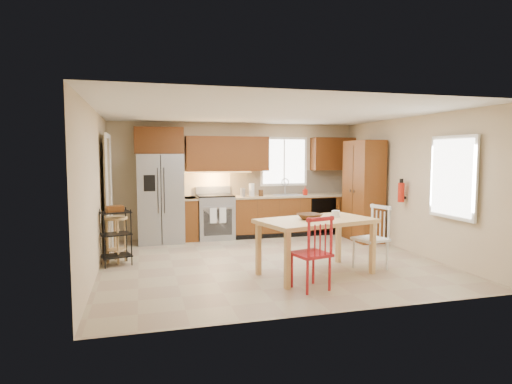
{
  "coord_description": "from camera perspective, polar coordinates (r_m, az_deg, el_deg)",
  "views": [
    {
      "loc": [
        -2.08,
        -6.84,
        1.81
      ],
      "look_at": [
        -0.12,
        0.4,
        1.15
      ],
      "focal_mm": 30.0,
      "sensor_mm": 36.0,
      "label": 1
    }
  ],
  "objects": [
    {
      "name": "floor",
      "position": [
        7.38,
        1.76,
        -9.18
      ],
      "size": [
        5.5,
        5.5,
        0.0
      ],
      "primitive_type": "plane",
      "color": "tan",
      "rests_on": "ground"
    },
    {
      "name": "ceiling",
      "position": [
        7.19,
        1.82,
        10.54
      ],
      "size": [
        5.5,
        5.0,
        0.02
      ],
      "primitive_type": "cube",
      "color": "silver",
      "rests_on": "ground"
    },
    {
      "name": "wall_back",
      "position": [
        9.59,
        -2.56,
        1.67
      ],
      "size": [
        5.5,
        0.02,
        2.5
      ],
      "primitive_type": "cube",
      "color": "#CCB793",
      "rests_on": "ground"
    },
    {
      "name": "wall_front",
      "position": [
        4.85,
        10.41,
        -1.67
      ],
      "size": [
        5.5,
        0.02,
        2.5
      ],
      "primitive_type": "cube",
      "color": "#CCB793",
      "rests_on": "ground"
    },
    {
      "name": "wall_left",
      "position": [
        6.9,
        -20.64,
        0.05
      ],
      "size": [
        0.02,
        5.0,
        2.5
      ],
      "primitive_type": "cube",
      "color": "#CCB793",
      "rests_on": "ground"
    },
    {
      "name": "wall_right",
      "position": [
        8.39,
        20.06,
        0.9
      ],
      "size": [
        0.02,
        5.0,
        2.5
      ],
      "primitive_type": "cube",
      "color": "#CCB793",
      "rests_on": "ground"
    },
    {
      "name": "refrigerator",
      "position": [
        9.02,
        -12.62,
        -0.82
      ],
      "size": [
        0.92,
        0.75,
        1.82
      ],
      "primitive_type": "cube",
      "color": "gray",
      "rests_on": "floor"
    },
    {
      "name": "range_stove",
      "position": [
        9.25,
        -5.45,
        -3.39
      ],
      "size": [
        0.76,
        0.63,
        0.92
      ],
      "primitive_type": "cube",
      "color": "gray",
      "rests_on": "floor"
    },
    {
      "name": "base_cabinet_narrow",
      "position": [
        9.2,
        -8.85,
        -3.54
      ],
      "size": [
        0.3,
        0.6,
        0.9
      ],
      "primitive_type": "cube",
      "color": "brown",
      "rests_on": "floor"
    },
    {
      "name": "base_cabinet_run",
      "position": [
        9.75,
        5.28,
        -3.02
      ],
      "size": [
        2.92,
        0.6,
        0.9
      ],
      "primitive_type": "cube",
      "color": "brown",
      "rests_on": "floor"
    },
    {
      "name": "dishwasher",
      "position": [
        9.69,
        8.99,
        -3.11
      ],
      "size": [
        0.6,
        0.02,
        0.78
      ],
      "primitive_type": "cube",
      "color": "black",
      "rests_on": "floor"
    },
    {
      "name": "backsplash",
      "position": [
        9.94,
        4.74,
        1.34
      ],
      "size": [
        2.92,
        0.03,
        0.55
      ],
      "primitive_type": "cube",
      "color": "beige",
      "rests_on": "wall_back"
    },
    {
      "name": "upper_over_fridge",
      "position": [
        9.18,
        -12.82,
        6.71
      ],
      "size": [
        1.0,
        0.35,
        0.55
      ],
      "primitive_type": "cube",
      "color": "#582A0E",
      "rests_on": "wall_back"
    },
    {
      "name": "upper_left_block",
      "position": [
        9.35,
        -3.84,
        5.1
      ],
      "size": [
        1.8,
        0.35,
        0.75
      ],
      "primitive_type": "cube",
      "color": "#582A0E",
      "rests_on": "wall_back"
    },
    {
      "name": "upper_right_block",
      "position": [
        10.14,
        10.21,
        5.03
      ],
      "size": [
        1.0,
        0.35,
        0.75
      ],
      "primitive_type": "cube",
      "color": "#582A0E",
      "rests_on": "wall_back"
    },
    {
      "name": "window_back",
      "position": [
        9.85,
        3.73,
        4.08
      ],
      "size": [
        1.12,
        0.04,
        1.12
      ],
      "primitive_type": "cube",
      "color": "white",
      "rests_on": "wall_back"
    },
    {
      "name": "sink",
      "position": [
        9.63,
        4.24,
        -0.65
      ],
      "size": [
        0.62,
        0.46,
        0.16
      ],
      "primitive_type": "cube",
      "color": "gray",
      "rests_on": "base_cabinet_run"
    },
    {
      "name": "undercab_glow",
      "position": [
        9.28,
        -5.61,
        2.65
      ],
      "size": [
        1.6,
        0.3,
        0.01
      ],
      "primitive_type": "cube",
      "color": "#FFBF66",
      "rests_on": "wall_back"
    },
    {
      "name": "soap_bottle",
      "position": [
        9.66,
        6.57,
        0.15
      ],
      "size": [
        0.09,
        0.09,
        0.19
      ],
      "primitive_type": "imported",
      "color": "#B61B0C",
      "rests_on": "base_cabinet_run"
    },
    {
      "name": "paper_towel",
      "position": [
        9.32,
        -0.59,
        0.28
      ],
      "size": [
        0.12,
        0.12,
        0.28
      ],
      "primitive_type": "cylinder",
      "color": "silver",
      "rests_on": "base_cabinet_run"
    },
    {
      "name": "canister_steel",
      "position": [
        9.28,
        -1.78,
        -0.05
      ],
      "size": [
        0.11,
        0.11,
        0.18
      ],
      "primitive_type": "cylinder",
      "color": "gray",
      "rests_on": "base_cabinet_run"
    },
    {
      "name": "canister_wood",
      "position": [
        9.35,
        0.65,
        -0.13
      ],
      "size": [
        0.1,
        0.1,
        0.14
      ],
      "primitive_type": "cylinder",
      "color": "#492A13",
      "rests_on": "base_cabinet_run"
    },
    {
      "name": "pantry",
      "position": [
        9.25,
        14.12,
        0.16
      ],
      "size": [
        0.5,
        0.95,
        2.1
      ],
      "primitive_type": "cube",
      "color": "brown",
      "rests_on": "floor"
    },
    {
      "name": "fire_extinguisher",
      "position": [
        8.46,
        18.78,
        -0.06
      ],
      "size": [
        0.12,
        0.12,
        0.36
      ],
      "primitive_type": "cylinder",
      "color": "#B61B0C",
      "rests_on": "wall_right"
    },
    {
      "name": "window_right",
      "position": [
        7.43,
        24.77,
        1.79
      ],
      "size": [
        0.04,
        1.02,
        1.32
      ],
      "primitive_type": "cube",
      "color": "white",
      "rests_on": "wall_right"
    },
    {
      "name": "doorway",
      "position": [
        8.2,
        -19.17,
        -0.57
      ],
      "size": [
        0.04,
        0.95,
        2.1
      ],
      "primitive_type": "cube",
      "color": "#8C7A59",
      "rests_on": "wall_left"
    },
    {
      "name": "dining_table",
      "position": [
        6.56,
        7.97,
        -7.3
      ],
      "size": [
        1.88,
        1.33,
        0.83
      ],
      "primitive_type": null,
      "rotation": [
        0.0,
        0.0,
        0.24
      ],
      "color": "#D9B16C",
      "rests_on": "floor"
    },
    {
      "name": "chair_red",
      "position": [
        5.83,
        7.31,
        -8.01
      ],
      "size": [
        0.57,
        0.57,
        1.0
      ],
      "primitive_type": null,
      "rotation": [
        0.0,
        0.0,
        0.24
      ],
      "color": "#AA1A1F",
      "rests_on": "floor"
    },
    {
      "name": "chair_white",
      "position": [
        7.01,
        15.02,
        -5.92
      ],
      "size": [
        0.57,
        0.57,
        1.0
      ],
      "primitive_type": null,
      "rotation": [
        0.0,
        0.0,
        1.81
      ],
      "color": "silver",
      "rests_on": "floor"
    },
    {
      "name": "table_bowl",
      "position": [
        6.44,
        7.14,
        -3.68
      ],
      "size": [
        0.42,
        0.42,
        0.08
      ],
      "primitive_type": "imported",
      "rotation": [
        0.0,
        0.0,
        0.24
      ],
      "color": "#492A13",
      "rests_on": "dining_table"
    },
    {
      "name": "table_jar",
      "position": [
        6.73,
        10.58,
        -3.08
      ],
      "size": [
        0.16,
        0.16,
        0.16
      ],
      "primitive_type": "cylinder",
      "rotation": [
        0.0,
        0.0,
        0.24
      ],
      "color": "silver",
      "rests_on": "dining_table"
    },
    {
      "name": "bar_stool",
      "position": [
        7.58,
        -18.11,
        -6.05
      ],
      "size": [
        0.48,
        0.48,
        0.77
      ],
      "primitive_type": null,
      "rotation": [
        0.0,
        0.0,
        0.35
      ],
      "color": "#D9B16C",
      "rests_on": "floor"
    },
    {
      "name": "utility_cart",
      "position": [
        7.38,
        -18.21,
        -5.74
      ],
      "size": [
        0.54,
        0.47,
        0.93
      ],
      "primitive_type": null,
      "rotation": [
        0.0,
        0.0,
        0.28
      ],
      "color": "black",
      "rests_on": "floor"
    }
  ]
}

